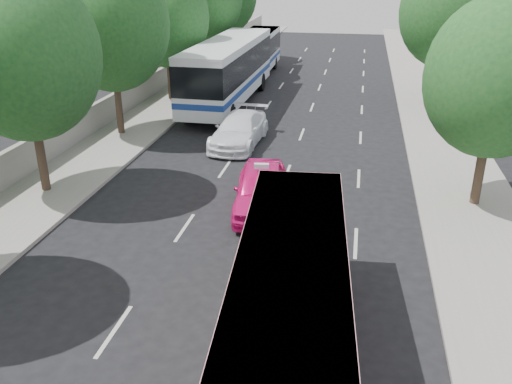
% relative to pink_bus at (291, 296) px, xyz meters
% --- Properties ---
extents(ground, '(120.00, 120.00, 0.00)m').
position_rel_pink_bus_xyz_m(ground, '(-2.75, 2.34, -1.91)').
color(ground, black).
rests_on(ground, ground).
extents(sidewalk_left, '(4.00, 90.00, 0.15)m').
position_rel_pink_bus_xyz_m(sidewalk_left, '(-11.25, 22.34, -1.84)').
color(sidewalk_left, '#9E998E').
rests_on(sidewalk_left, ground).
extents(sidewalk_right, '(4.00, 90.00, 0.12)m').
position_rel_pink_bus_xyz_m(sidewalk_right, '(5.75, 22.34, -1.85)').
color(sidewalk_right, '#9E998E').
rests_on(sidewalk_right, ground).
extents(low_wall, '(0.30, 90.00, 1.50)m').
position_rel_pink_bus_xyz_m(low_wall, '(-13.05, 22.34, -1.01)').
color(low_wall, '#9E998E').
rests_on(low_wall, sidewalk_left).
extents(tree_left_b, '(5.70, 5.70, 8.88)m').
position_rel_pink_bus_xyz_m(tree_left_b, '(-11.17, 8.29, 3.91)').
color(tree_left_b, '#38281E').
rests_on(tree_left_b, ground).
extents(tree_left_c, '(6.00, 6.00, 9.35)m').
position_rel_pink_bus_xyz_m(tree_left_c, '(-11.37, 16.29, 4.21)').
color(tree_left_c, '#38281E').
rests_on(tree_left_c, ground).
extents(tree_left_d, '(5.52, 5.52, 8.60)m').
position_rel_pink_bus_xyz_m(tree_left_d, '(-11.27, 24.29, 3.72)').
color(tree_left_d, '#38281E').
rests_on(tree_left_d, ground).
extents(tree_right_near, '(5.10, 5.10, 7.95)m').
position_rel_pink_bus_xyz_m(tree_right_near, '(6.03, 10.29, 3.29)').
color(tree_right_near, '#38281E').
rests_on(tree_right_near, ground).
extents(tree_right_far, '(6.00, 6.00, 9.35)m').
position_rel_pink_bus_xyz_m(tree_right_far, '(6.33, 26.29, 4.21)').
color(tree_right_far, '#38281E').
rests_on(tree_right_far, ground).
extents(pink_bus, '(3.22, 9.79, 3.07)m').
position_rel_pink_bus_xyz_m(pink_bus, '(0.00, 0.00, 0.00)').
color(pink_bus, pink).
rests_on(pink_bus, ground).
extents(pink_taxi, '(2.62, 5.20, 1.70)m').
position_rel_pink_bus_xyz_m(pink_taxi, '(-2.21, 8.41, -1.06)').
color(pink_taxi, '#F1157C').
rests_on(pink_taxi, ground).
extents(white_pickup, '(2.49, 5.56, 1.58)m').
position_rel_pink_bus_xyz_m(white_pickup, '(-4.75, 16.00, -1.12)').
color(white_pickup, white).
rests_on(white_pickup, ground).
extents(tour_coach_front, '(3.20, 13.75, 4.10)m').
position_rel_pink_bus_xyz_m(tour_coach_front, '(-7.25, 24.17, 0.56)').
color(tour_coach_front, white).
rests_on(tour_coach_front, ground).
extents(tour_coach_rear, '(2.55, 11.39, 3.40)m').
position_rel_pink_bus_xyz_m(tour_coach_rear, '(-7.25, 33.25, 0.14)').
color(tour_coach_rear, white).
rests_on(tour_coach_rear, ground).
extents(taxi_roof_sign, '(0.57, 0.25, 0.18)m').
position_rel_pink_bus_xyz_m(taxi_roof_sign, '(-2.21, 8.41, -0.12)').
color(taxi_roof_sign, silver).
rests_on(taxi_roof_sign, pink_taxi).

